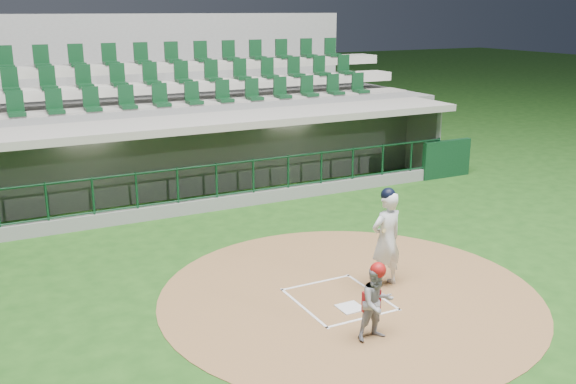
# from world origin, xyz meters

# --- Properties ---
(ground) EXTENTS (120.00, 120.00, 0.00)m
(ground) POSITION_xyz_m (0.00, 0.00, 0.00)
(ground) COLOR #1A4413
(ground) RESTS_ON ground
(dirt_circle) EXTENTS (7.20, 7.20, 0.01)m
(dirt_circle) POSITION_xyz_m (0.30, -0.20, 0.01)
(dirt_circle) COLOR brown
(dirt_circle) RESTS_ON ground
(home_plate) EXTENTS (0.43, 0.43, 0.02)m
(home_plate) POSITION_xyz_m (0.00, -0.70, 0.02)
(home_plate) COLOR silver
(home_plate) RESTS_ON dirt_circle
(batter_box_chalk) EXTENTS (1.55, 1.80, 0.01)m
(batter_box_chalk) POSITION_xyz_m (0.00, -0.30, 0.02)
(batter_box_chalk) COLOR white
(batter_box_chalk) RESTS_ON ground
(dugout_structure) EXTENTS (16.40, 3.70, 3.00)m
(dugout_structure) POSITION_xyz_m (0.18, 7.83, 0.96)
(dugout_structure) COLOR gray
(dugout_structure) RESTS_ON ground
(seating_deck) EXTENTS (17.00, 6.72, 5.15)m
(seating_deck) POSITION_xyz_m (0.00, 10.91, 1.42)
(seating_deck) COLOR slate
(seating_deck) RESTS_ON ground
(batter) EXTENTS (0.91, 0.91, 1.98)m
(batter) POSITION_xyz_m (1.14, -0.14, 0.99)
(batter) COLOR white
(batter) RESTS_ON dirt_circle
(catcher) EXTENTS (0.62, 0.49, 1.33)m
(catcher) POSITION_xyz_m (-0.22, -1.81, 0.66)
(catcher) COLOR #939398
(catcher) RESTS_ON dirt_circle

